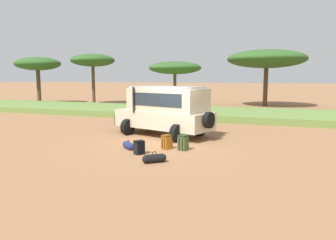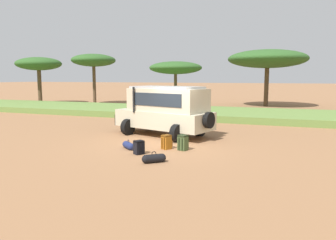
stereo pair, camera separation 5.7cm
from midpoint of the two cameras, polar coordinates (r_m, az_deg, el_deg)
ground_plane at (r=13.93m, az=-0.31°, el=-4.47°), size 320.00×320.00×0.00m
grass_bank at (r=24.49m, az=9.03°, el=1.12°), size 120.00×7.00×0.44m
safari_vehicle at (r=16.11m, az=-0.59°, el=1.81°), size 5.46×3.58×2.44m
backpack_beside_front_wheel at (r=13.00m, az=2.54°, el=-3.99°), size 0.42×0.45×0.62m
backpack_cluster_center at (r=12.41m, az=-5.20°, el=-4.79°), size 0.47×0.46×0.52m
backpack_near_rear_wheel at (r=13.21m, az=-0.36°, el=-3.88°), size 0.43×0.48×0.58m
duffel_bag_low_black_case at (r=11.17m, az=-2.53°, el=-6.69°), size 0.72×0.65×0.39m
duffel_bag_soft_canvas at (r=13.34m, az=-7.00°, el=-4.43°), size 0.71×0.64×0.38m
acacia_tree_far_left at (r=38.76m, az=-21.80°, el=9.01°), size 5.10×4.56×5.06m
acacia_tree_left_mid at (r=36.43m, az=-13.01°, el=10.04°), size 4.60×4.94×5.36m
acacia_tree_centre_back at (r=29.21m, az=1.15°, el=9.03°), size 4.67×4.50×4.27m
acacia_tree_right_mid at (r=34.19m, az=16.75°, el=10.12°), size 7.69×8.03×5.57m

